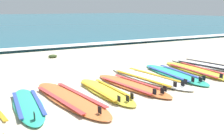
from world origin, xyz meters
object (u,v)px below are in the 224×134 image
object	(u,v)px
surfboard_1	(28,105)
surfboard_3	(105,91)
surfboard_2	(70,98)
surfboard_6	(174,74)
surfboard_7	(198,71)
surfboard_4	(131,85)
surfboard_5	(148,78)
surfboard_8	(208,66)

from	to	relation	value
surfboard_1	surfboard_3	world-z (taller)	same
surfboard_2	surfboard_3	size ratio (longest dim) A/B	1.25
surfboard_1	surfboard_6	size ratio (longest dim) A/B	0.81
surfboard_3	surfboard_7	bearing A→B (deg)	7.72
surfboard_2	surfboard_3	bearing A→B (deg)	5.87
surfboard_3	surfboard_6	world-z (taller)	same
surfboard_4	surfboard_5	world-z (taller)	same
surfboard_1	surfboard_5	bearing A→B (deg)	9.47
surfboard_1	surfboard_6	xyz separation A→B (m)	(3.71, 0.49, 0.00)
surfboard_5	surfboard_6	world-z (taller)	same
surfboard_2	surfboard_6	world-z (taller)	same
surfboard_5	surfboard_8	size ratio (longest dim) A/B	1.03
surfboard_3	surfboard_7	size ratio (longest dim) A/B	0.84
surfboard_5	surfboard_8	world-z (taller)	same
surfboard_5	surfboard_7	world-z (taller)	same
surfboard_5	surfboard_3	bearing A→B (deg)	-162.45
surfboard_2	surfboard_5	bearing A→B (deg)	13.43
surfboard_5	surfboard_1	bearing A→B (deg)	-170.53
surfboard_5	surfboard_7	bearing A→B (deg)	-1.11
surfboard_4	surfboard_8	bearing A→B (deg)	11.54
surfboard_5	surfboard_2	bearing A→B (deg)	-166.57
surfboard_4	surfboard_1	bearing A→B (deg)	-176.10
surfboard_2	surfboard_7	bearing A→B (deg)	7.34
surfboard_2	surfboard_6	bearing A→B (deg)	9.91
surfboard_5	surfboard_6	bearing A→B (deg)	0.14
surfboard_1	surfboard_4	xyz separation A→B (m)	(2.23, 0.15, 0.00)
surfboard_4	surfboard_7	world-z (taller)	same
surfboard_8	surfboard_4	bearing A→B (deg)	-168.46
surfboard_4	surfboard_5	bearing A→B (deg)	26.02
surfboard_6	surfboard_4	bearing A→B (deg)	-167.26
surfboard_8	surfboard_7	bearing A→B (deg)	-156.84
surfboard_1	surfboard_3	bearing A→B (deg)	1.90
surfboard_2	surfboard_7	distance (m)	3.79
surfboard_1	surfboard_8	bearing A→B (deg)	8.33
surfboard_2	surfboard_1	bearing A→B (deg)	177.74
surfboard_3	surfboard_8	size ratio (longest dim) A/B	0.80
surfboard_3	surfboard_7	xyz separation A→B (m)	(2.98, 0.40, -0.00)
surfboard_3	surfboard_1	bearing A→B (deg)	-178.10
surfboard_6	surfboard_7	world-z (taller)	same
surfboard_7	surfboard_3	bearing A→B (deg)	-172.28
surfboard_4	surfboard_6	xyz separation A→B (m)	(1.48, 0.34, -0.00)
surfboard_1	surfboard_5	distance (m)	2.95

